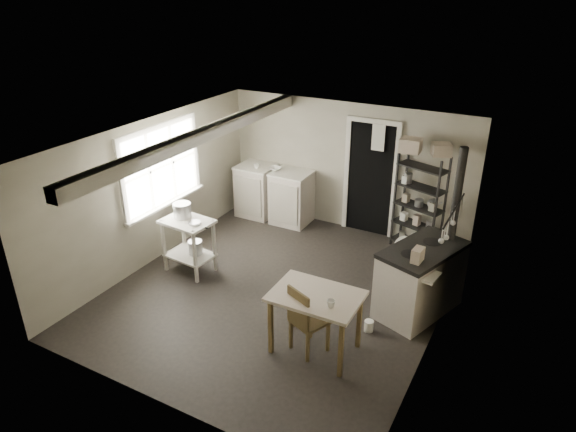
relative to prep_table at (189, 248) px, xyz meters
The scene contains 31 objects.
floor 1.57m from the prep_table, ahead, with size 5.00×5.00×0.00m, color black.
ceiling 2.43m from the prep_table, ahead, with size 5.00×5.00×0.00m, color silver.
wall_back 3.12m from the prep_table, 60.10° to the left, with size 4.50×0.02×2.30m, color #AFA995.
wall_front 2.91m from the prep_table, 57.58° to the right, with size 4.50×0.02×2.30m, color #AFA995.
wall_left 1.06m from the prep_table, behind, with size 0.02×5.00×2.30m, color #AFA995.
wall_right 3.83m from the prep_table, ahead, with size 0.02×5.00×2.30m, color #AFA995.
window 1.35m from the prep_table, 155.52° to the left, with size 0.12×1.76×1.28m, color silver, non-canonical shape.
doorway 3.31m from the prep_table, 52.94° to the left, with size 0.96×0.10×2.08m, color silver, non-canonical shape.
ceiling_beam 1.83m from the prep_table, 21.85° to the left, with size 0.18×5.00×0.18m, color silver, non-canonical shape.
wallpaper_panel 3.83m from the prep_table, ahead, with size 0.01×5.00×2.30m, color #B9AF96, non-canonical shape.
utensil_rail 3.94m from the prep_table, 11.07° to the left, with size 0.06×1.20×0.44m, color #AFAFB1, non-canonical shape.
prep_table is the anchor object (origin of this frame).
stockpot 0.56m from the prep_table, 150.38° to the left, with size 0.27×0.27×0.29m, color #AFAFB1.
saucepan 0.49m from the prep_table, 13.42° to the right, with size 0.19×0.19×0.10m, color #AFAFB1.
bucket 0.09m from the prep_table, 34.16° to the left, with size 0.22×0.22×0.24m, color #AFAFB1.
base_cabinets 2.31m from the prep_table, 85.18° to the left, with size 1.51×0.65×0.99m, color beige, non-canonical shape.
mixing_bowl 2.35m from the prep_table, 83.82° to the left, with size 0.28×0.28×0.07m, color white.
counter_cup 2.27m from the prep_table, 92.71° to the left, with size 0.11×0.11×0.09m, color white.
shelf_rack 3.77m from the prep_table, 38.85° to the left, with size 0.81×0.31×1.70m, color black, non-canonical shape.
shelf_jar 3.67m from the prep_table, 41.95° to the left, with size 0.09×0.09×0.20m, color white.
storage_box_a 3.88m from the prep_table, 40.71° to the left, with size 0.32×0.28×0.22m, color beige.
storage_box_b 4.24m from the prep_table, 36.98° to the left, with size 0.29×0.27×0.18m, color beige.
stove 3.49m from the prep_table, 10.41° to the left, with size 0.69×1.24×0.97m, color beige, non-canonical shape.
stovepipe 4.00m from the prep_table, 15.93° to the left, with size 0.12×0.12×1.56m, color black, non-canonical shape.
side_ledge 3.46m from the prep_table, ahead, with size 0.57×0.30×0.87m, color silver, non-canonical shape.
oats_box 3.50m from the prep_table, ahead, with size 0.12×0.19×0.29m, color beige.
work_table 2.66m from the prep_table, 17.24° to the right, with size 1.06×0.74×0.80m, color beige, non-canonical shape.
table_cup 2.98m from the prep_table, 18.57° to the right, with size 0.10×0.10×0.09m, color white.
chair 2.61m from the prep_table, 18.37° to the right, with size 0.38×0.40×0.92m, color #503F22, non-canonical shape.
flour_sack 3.43m from the prep_table, 33.25° to the left, with size 0.37×0.31×0.44m, color white.
floor_crock 3.02m from the prep_table, ahead, with size 0.12×0.12×0.15m, color white.
Camera 1 is at (3.15, -5.54, 4.21)m, focal length 32.00 mm.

